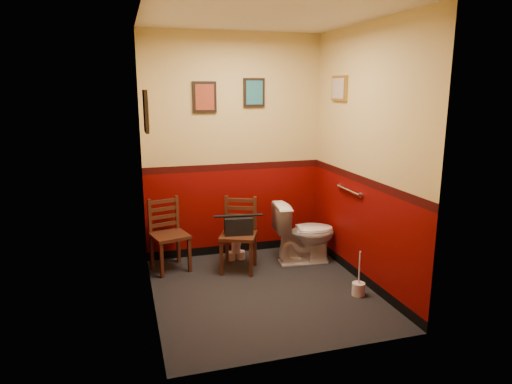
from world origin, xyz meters
TOP-DOWN VIEW (x-y plane):
  - floor at (0.00, 0.00)m, footprint 2.20×2.40m
  - ceiling at (0.00, 0.00)m, footprint 2.20×2.40m
  - wall_back at (0.00, 1.20)m, footprint 2.20×0.00m
  - wall_front at (0.00, -1.20)m, footprint 2.20×0.00m
  - wall_left at (-1.10, 0.00)m, footprint 0.00×2.40m
  - wall_right at (1.10, 0.00)m, footprint 0.00×2.40m
  - grab_bar at (1.07, 0.25)m, footprint 0.05×0.56m
  - framed_print_back_a at (-0.35, 1.18)m, footprint 0.28×0.04m
  - framed_print_back_b at (0.25, 1.18)m, footprint 0.26×0.04m
  - framed_print_left at (-1.08, 0.10)m, footprint 0.04×0.30m
  - framed_print_right at (1.08, 0.60)m, footprint 0.04×0.34m
  - toilet at (0.72, 0.65)m, footprint 0.77×0.47m
  - toilet_brush at (0.90, -0.36)m, footprint 0.13×0.13m
  - chair_left at (-0.86, 0.88)m, footprint 0.47×0.47m
  - chair_right at (-0.08, 0.65)m, footprint 0.51×0.51m
  - handbag at (-0.10, 0.62)m, footprint 0.33×0.20m
  - tp_stack at (-0.05, 0.94)m, footprint 0.23×0.14m

SIDE VIEW (x-z plane):
  - floor at x=0.00m, z-range 0.00..0.00m
  - toilet_brush at x=0.90m, z-range -0.16..0.31m
  - tp_stack at x=-0.05m, z-range -0.02..0.27m
  - toilet at x=0.72m, z-range 0.00..0.72m
  - chair_left at x=-0.86m, z-range 0.00..0.83m
  - chair_right at x=-0.08m, z-range 0.00..0.84m
  - handbag at x=-0.10m, z-range 0.42..0.65m
  - grab_bar at x=1.07m, z-range 0.92..0.98m
  - wall_back at x=0.00m, z-range 0.00..2.70m
  - wall_front at x=0.00m, z-range 0.00..2.70m
  - wall_left at x=-1.10m, z-range 0.00..2.70m
  - wall_right at x=1.10m, z-range 0.00..2.70m
  - framed_print_left at x=-1.08m, z-range 1.66..2.04m
  - framed_print_back_a at x=-0.35m, z-range 1.77..2.13m
  - framed_print_back_b at x=0.25m, z-range 1.83..2.17m
  - framed_print_right at x=1.08m, z-range 1.91..2.19m
  - ceiling at x=0.00m, z-range 2.70..2.70m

